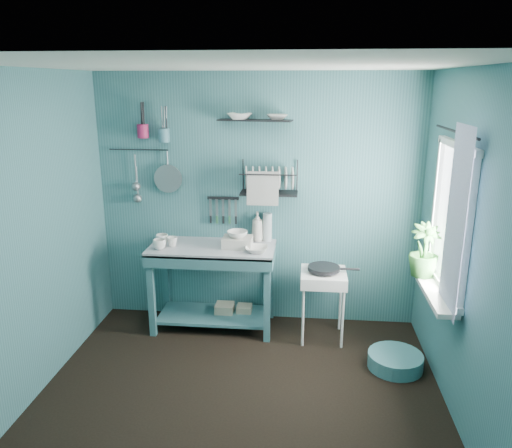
# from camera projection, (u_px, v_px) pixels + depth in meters

# --- Properties ---
(floor) EXTENTS (3.20, 3.20, 0.00)m
(floor) POSITION_uv_depth(u_px,v_px,m) (239.00, 402.00, 3.88)
(floor) COLOR black
(floor) RESTS_ON ground
(ceiling) EXTENTS (3.20, 3.20, 0.00)m
(ceiling) POSITION_uv_depth(u_px,v_px,m) (235.00, 65.00, 3.19)
(ceiling) COLOR silver
(ceiling) RESTS_ON ground
(wall_back) EXTENTS (3.20, 0.00, 3.20)m
(wall_back) POSITION_uv_depth(u_px,v_px,m) (258.00, 201.00, 4.97)
(wall_back) COLOR #336469
(wall_back) RESTS_ON ground
(wall_front) EXTENTS (3.20, 0.00, 3.20)m
(wall_front) POSITION_uv_depth(u_px,v_px,m) (188.00, 364.00, 2.10)
(wall_front) COLOR #336469
(wall_front) RESTS_ON ground
(wall_left) EXTENTS (0.00, 3.00, 3.00)m
(wall_left) POSITION_uv_depth(u_px,v_px,m) (23.00, 242.00, 3.69)
(wall_left) COLOR #336469
(wall_left) RESTS_ON ground
(wall_right) EXTENTS (0.00, 3.00, 3.00)m
(wall_right) POSITION_uv_depth(u_px,v_px,m) (470.00, 257.00, 3.38)
(wall_right) COLOR #336469
(wall_right) RESTS_ON ground
(work_counter) EXTENTS (1.22, 0.61, 0.86)m
(work_counter) POSITION_uv_depth(u_px,v_px,m) (213.00, 286.00, 4.98)
(work_counter) COLOR #316167
(work_counter) RESTS_ON floor
(mug_left) EXTENTS (0.12, 0.12, 0.10)m
(mug_left) POSITION_uv_depth(u_px,v_px,m) (159.00, 244.00, 4.74)
(mug_left) COLOR silver
(mug_left) RESTS_ON work_counter
(mug_mid) EXTENTS (0.14, 0.14, 0.09)m
(mug_mid) POSITION_uv_depth(u_px,v_px,m) (172.00, 242.00, 4.82)
(mug_mid) COLOR silver
(mug_mid) RESTS_ON work_counter
(mug_right) EXTENTS (0.17, 0.17, 0.10)m
(mug_right) POSITION_uv_depth(u_px,v_px,m) (162.00, 239.00, 4.89)
(mug_right) COLOR silver
(mug_right) RESTS_ON work_counter
(wash_tub) EXTENTS (0.28, 0.22, 0.10)m
(wash_tub) POSITION_uv_depth(u_px,v_px,m) (237.00, 242.00, 4.80)
(wash_tub) COLOR #BDB7AC
(wash_tub) RESTS_ON work_counter
(tub_bowl) EXTENTS (0.20, 0.19, 0.06)m
(tub_bowl) POSITION_uv_depth(u_px,v_px,m) (237.00, 234.00, 4.78)
(tub_bowl) COLOR silver
(tub_bowl) RESTS_ON wash_tub
(soap_bottle) EXTENTS (0.12, 0.12, 0.30)m
(soap_bottle) POSITION_uv_depth(u_px,v_px,m) (257.00, 226.00, 4.97)
(soap_bottle) COLOR #BDB7AC
(soap_bottle) RESTS_ON work_counter
(water_bottle) EXTENTS (0.09, 0.09, 0.28)m
(water_bottle) POSITION_uv_depth(u_px,v_px,m) (267.00, 227.00, 4.98)
(water_bottle) COLOR #AEBDC2
(water_bottle) RESTS_ON work_counter
(counter_bowl) EXTENTS (0.22, 0.22, 0.05)m
(counter_bowl) POSITION_uv_depth(u_px,v_px,m) (257.00, 249.00, 4.66)
(counter_bowl) COLOR silver
(counter_bowl) RESTS_ON work_counter
(hotplate_stand) EXTENTS (0.47, 0.47, 0.68)m
(hotplate_stand) POSITION_uv_depth(u_px,v_px,m) (322.00, 305.00, 4.77)
(hotplate_stand) COLOR white
(hotplate_stand) RESTS_ON floor
(frying_pan) EXTENTS (0.30, 0.30, 0.03)m
(frying_pan) POSITION_uv_depth(u_px,v_px,m) (324.00, 268.00, 4.67)
(frying_pan) COLOR black
(frying_pan) RESTS_ON hotplate_stand
(knife_strip) EXTENTS (0.32, 0.02, 0.03)m
(knife_strip) POSITION_uv_depth(u_px,v_px,m) (223.00, 198.00, 4.97)
(knife_strip) COLOR black
(knife_strip) RESTS_ON wall_back
(dish_rack) EXTENTS (0.56, 0.26, 0.32)m
(dish_rack) POSITION_uv_depth(u_px,v_px,m) (269.00, 178.00, 4.76)
(dish_rack) COLOR black
(dish_rack) RESTS_ON wall_back
(upper_shelf) EXTENTS (0.72, 0.29, 0.01)m
(upper_shelf) POSITION_uv_depth(u_px,v_px,m) (255.00, 120.00, 4.66)
(upper_shelf) COLOR black
(upper_shelf) RESTS_ON wall_back
(shelf_bowl_left) EXTENTS (0.23, 0.23, 0.06)m
(shelf_bowl_left) POSITION_uv_depth(u_px,v_px,m) (240.00, 124.00, 4.68)
(shelf_bowl_left) COLOR silver
(shelf_bowl_left) RESTS_ON upper_shelf
(shelf_bowl_right) EXTENTS (0.21, 0.21, 0.05)m
(shelf_bowl_right) POSITION_uv_depth(u_px,v_px,m) (277.00, 117.00, 4.63)
(shelf_bowl_right) COLOR silver
(shelf_bowl_right) RESTS_ON upper_shelf
(utensil_cup_magenta) EXTENTS (0.11, 0.11, 0.13)m
(utensil_cup_magenta) POSITION_uv_depth(u_px,v_px,m) (143.00, 131.00, 4.81)
(utensil_cup_magenta) COLOR #9E1D4C
(utensil_cup_magenta) RESTS_ON wall_back
(utensil_cup_teal) EXTENTS (0.11, 0.11, 0.13)m
(utensil_cup_teal) POSITION_uv_depth(u_px,v_px,m) (164.00, 135.00, 4.80)
(utensil_cup_teal) COLOR teal
(utensil_cup_teal) RESTS_ON wall_back
(colander) EXTENTS (0.28, 0.03, 0.28)m
(colander) POSITION_uv_depth(u_px,v_px,m) (168.00, 179.00, 4.95)
(colander) COLOR gray
(colander) RESTS_ON wall_back
(ladle_outer) EXTENTS (0.01, 0.01, 0.30)m
(ladle_outer) POSITION_uv_depth(u_px,v_px,m) (136.00, 169.00, 4.97)
(ladle_outer) COLOR gray
(ladle_outer) RESTS_ON wall_back
(ladle_inner) EXTENTS (0.01, 0.01, 0.30)m
(ladle_inner) POSITION_uv_depth(u_px,v_px,m) (137.00, 181.00, 5.00)
(ladle_inner) COLOR gray
(ladle_inner) RESTS_ON wall_back
(hook_rail) EXTENTS (0.60, 0.01, 0.01)m
(hook_rail) POSITION_uv_depth(u_px,v_px,m) (139.00, 150.00, 4.92)
(hook_rail) COLOR black
(hook_rail) RESTS_ON wall_back
(window_glass) EXTENTS (0.00, 1.10, 1.10)m
(window_glass) POSITION_uv_depth(u_px,v_px,m) (452.00, 219.00, 3.77)
(window_glass) COLOR white
(window_glass) RESTS_ON wall_right
(windowsill) EXTENTS (0.16, 0.95, 0.04)m
(windowsill) POSITION_uv_depth(u_px,v_px,m) (433.00, 290.00, 3.94)
(windowsill) COLOR white
(windowsill) RESTS_ON wall_right
(curtain) EXTENTS (0.00, 1.35, 1.35)m
(curtain) POSITION_uv_depth(u_px,v_px,m) (455.00, 223.00, 3.48)
(curtain) COLOR silver
(curtain) RESTS_ON wall_right
(curtain_rod) EXTENTS (0.02, 1.05, 0.02)m
(curtain_rod) POSITION_uv_depth(u_px,v_px,m) (456.00, 132.00, 3.60)
(curtain_rod) COLOR black
(curtain_rod) RESTS_ON wall_right
(potted_plant) EXTENTS (0.29, 0.29, 0.45)m
(potted_plant) POSITION_uv_depth(u_px,v_px,m) (424.00, 250.00, 4.12)
(potted_plant) COLOR #2F6B2A
(potted_plant) RESTS_ON windowsill
(storage_tin_large) EXTENTS (0.18, 0.18, 0.22)m
(storage_tin_large) POSITION_uv_depth(u_px,v_px,m) (225.00, 314.00, 5.10)
(storage_tin_large) COLOR gray
(storage_tin_large) RESTS_ON floor
(storage_tin_small) EXTENTS (0.15, 0.15, 0.20)m
(storage_tin_small) POSITION_uv_depth(u_px,v_px,m) (244.00, 314.00, 5.11)
(storage_tin_small) COLOR gray
(storage_tin_small) RESTS_ON floor
(floor_basin) EXTENTS (0.47, 0.47, 0.13)m
(floor_basin) POSITION_uv_depth(u_px,v_px,m) (395.00, 361.00, 4.33)
(floor_basin) COLOR teal
(floor_basin) RESTS_ON floor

